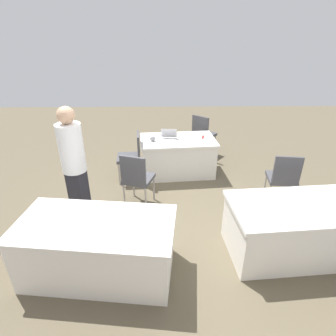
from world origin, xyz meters
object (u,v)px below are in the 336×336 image
Objects in this scene: table_mid_left at (293,229)px; table_mid_right at (98,248)px; chair_tucked_right at (132,154)px; person_presenter at (74,162)px; chair_by_pillar at (203,132)px; yarn_ball at (153,139)px; table_foreground at (178,156)px; chair_aisle at (283,176)px; chair_near_front at (137,177)px; laptop_silver at (169,138)px; scissors_red at (203,137)px.

table_mid_left is 0.92× the size of table_mid_right.
person_presenter is (0.67, 1.32, 0.47)m from chair_tucked_right.
chair_by_pillar is (0.77, -3.22, 0.19)m from table_mid_left.
yarn_ball is (1.89, -2.25, 0.42)m from table_mid_left.
chair_aisle is (-1.65, 1.26, 0.19)m from table_foreground.
table_foreground is 1.63× the size of chair_tucked_right.
laptop_silver is (-0.54, -1.19, 0.21)m from chair_near_front.
yarn_ball reaches higher than scissors_red.
table_mid_right is 5.49× the size of laptop_silver.
chair_aisle is at bearing 49.95° from scissors_red.
laptop_silver is at bearing -75.36° from chair_tucked_right.
yarn_ball is at bearing -67.38° from chair_tucked_right.
chair_near_front is 1.83m from scissors_red.
table_foreground and table_mid_right have the same top height.
laptop_silver reaches higher than table_foreground.
table_mid_right is (2.46, 0.30, 0.00)m from table_mid_left.
table_mid_left is 3.07m from chair_tucked_right.
chair_tucked_right is 2.71m from chair_aisle.
table_mid_left is 3.11m from person_presenter.
chair_aisle reaches higher than yarn_ball.
scissors_red is (0.88, -2.44, 0.37)m from table_mid_left.
laptop_silver is at bearing 77.73° from person_presenter.
chair_near_front reaches higher than yarn_ball.
table_mid_left is at bearing -9.24° from chair_near_front.
chair_tucked_right is 0.99× the size of chair_aisle.
person_presenter reaches higher than chair_by_pillar.
chair_near_front is at bearing -32.77° from scissors_red.
chair_aisle is 2.79× the size of laptop_silver.
chair_aisle is 0.99× the size of chair_by_pillar.
table_mid_left is 3.32m from chair_by_pillar.
chair_aisle is at bearing -115.43° from chair_tucked_right.
chair_by_pillar reaches higher than laptop_silver.
chair_near_front is 1.32m from laptop_silver.
person_presenter reaches higher than chair_near_front.
chair_by_pillar is at bearing -125.44° from table_foreground.
table_mid_left is at bearing 130.26° from laptop_silver.
person_presenter is at bearing 55.03° from yarn_ball.
table_mid_left is 1.80× the size of chair_near_front.
scissors_red is at bearing 68.60° from person_presenter.
chair_tucked_right is at bearing -94.48° from table_mid_right.
chair_near_front is 1.02m from person_presenter.
chair_by_pillar reaches higher than table_foreground.
person_presenter is 1.87m from yarn_ball.
chair_aisle is 2.37m from chair_by_pillar.
person_presenter is (1.56, 1.62, 0.65)m from table_foreground.
chair_aisle is (-2.37, 0.02, -0.01)m from chair_near_front.
table_mid_right is 1.05× the size of person_presenter.
chair_tucked_right is 0.78m from laptop_silver.
chair_near_front reaches higher than table_foreground.
chair_aisle is (-0.26, -1.09, 0.19)m from table_mid_left.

